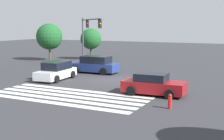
{
  "coord_description": "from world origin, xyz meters",
  "views": [
    {
      "loc": [
        11.89,
        -23.73,
        4.72
      ],
      "look_at": [
        0.0,
        0.0,
        0.88
      ],
      "focal_mm": 50.0,
      "sensor_mm": 36.0,
      "label": 1
    }
  ],
  "objects_px": {
    "traffic_signal_mast": "(88,31)",
    "tree_corner_a": "(49,37)",
    "car_1": "(153,85)",
    "car_2": "(95,65)",
    "car_0": "(56,71)",
    "fire_hydrant": "(170,101)",
    "tree_corner_b": "(91,39)"
  },
  "relations": [
    {
      "from": "traffic_signal_mast",
      "to": "tree_corner_a",
      "type": "relative_size",
      "value": 1.12
    },
    {
      "from": "car_1",
      "to": "car_2",
      "type": "xyz_separation_m",
      "value": [
        -8.45,
        6.73,
        0.11
      ]
    },
    {
      "from": "traffic_signal_mast",
      "to": "car_0",
      "type": "height_order",
      "value": "traffic_signal_mast"
    },
    {
      "from": "car_0",
      "to": "fire_hydrant",
      "type": "distance_m",
      "value": 12.58
    },
    {
      "from": "traffic_signal_mast",
      "to": "car_0",
      "type": "relative_size",
      "value": 1.27
    },
    {
      "from": "traffic_signal_mast",
      "to": "car_2",
      "type": "relative_size",
      "value": 1.14
    },
    {
      "from": "traffic_signal_mast",
      "to": "tree_corner_b",
      "type": "bearing_deg",
      "value": 163.43
    },
    {
      "from": "car_0",
      "to": "car_2",
      "type": "bearing_deg",
      "value": 163.35
    },
    {
      "from": "car_2",
      "to": "tree_corner_b",
      "type": "distance_m",
      "value": 12.49
    },
    {
      "from": "car_1",
      "to": "tree_corner_a",
      "type": "height_order",
      "value": "tree_corner_a"
    },
    {
      "from": "car_0",
      "to": "car_2",
      "type": "relative_size",
      "value": 0.9
    },
    {
      "from": "car_0",
      "to": "tree_corner_b",
      "type": "relative_size",
      "value": 1.03
    },
    {
      "from": "tree_corner_b",
      "to": "car_1",
      "type": "bearing_deg",
      "value": -48.83
    },
    {
      "from": "tree_corner_a",
      "to": "fire_hydrant",
      "type": "xyz_separation_m",
      "value": [
        21.4,
        -16.69,
        -2.76
      ]
    },
    {
      "from": "car_0",
      "to": "tree_corner_a",
      "type": "relative_size",
      "value": 0.89
    },
    {
      "from": "traffic_signal_mast",
      "to": "fire_hydrant",
      "type": "xyz_separation_m",
      "value": [
        13.03,
        -12.77,
        -3.66
      ]
    },
    {
      "from": "car_0",
      "to": "tree_corner_b",
      "type": "height_order",
      "value": "tree_corner_b"
    },
    {
      "from": "car_2",
      "to": "tree_corner_a",
      "type": "relative_size",
      "value": 0.99
    },
    {
      "from": "car_2",
      "to": "fire_hydrant",
      "type": "bearing_deg",
      "value": 134.69
    },
    {
      "from": "traffic_signal_mast",
      "to": "tree_corner_b",
      "type": "height_order",
      "value": "traffic_signal_mast"
    },
    {
      "from": "car_2",
      "to": "tree_corner_a",
      "type": "distance_m",
      "value": 13.14
    },
    {
      "from": "traffic_signal_mast",
      "to": "car_1",
      "type": "bearing_deg",
      "value": 3.45
    },
    {
      "from": "traffic_signal_mast",
      "to": "car_0",
      "type": "bearing_deg",
      "value": -34.51
    },
    {
      "from": "car_1",
      "to": "car_2",
      "type": "distance_m",
      "value": 10.8
    },
    {
      "from": "car_2",
      "to": "car_1",
      "type": "bearing_deg",
      "value": 139.11
    },
    {
      "from": "car_1",
      "to": "tree_corner_a",
      "type": "relative_size",
      "value": 0.87
    },
    {
      "from": "car_0",
      "to": "car_2",
      "type": "distance_m",
      "value": 4.97
    },
    {
      "from": "car_2",
      "to": "car_0",
      "type": "bearing_deg",
      "value": 75.05
    },
    {
      "from": "car_1",
      "to": "tree_corner_b",
      "type": "relative_size",
      "value": 1.0
    },
    {
      "from": "tree_corner_a",
      "to": "tree_corner_b",
      "type": "xyz_separation_m",
      "value": [
        4.35,
        3.5,
        -0.36
      ]
    },
    {
      "from": "tree_corner_a",
      "to": "traffic_signal_mast",
      "type": "bearing_deg",
      "value": -25.1
    },
    {
      "from": "car_0",
      "to": "car_2",
      "type": "height_order",
      "value": "car_2"
    }
  ]
}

